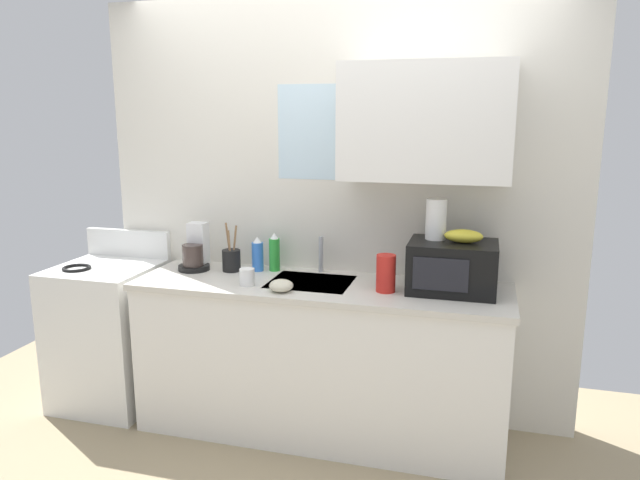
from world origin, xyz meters
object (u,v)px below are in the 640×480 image
paper_towel_roll (436,219)px  small_bowl (281,286)px  microwave (452,267)px  banana_bunch (464,236)px  utensil_crock (231,260)px  dish_soap_bottle_green (274,253)px  dish_soap_bottle_blue (258,255)px  cereal_canister (386,273)px  stove_range (109,333)px  mug_white (247,277)px  coffee_maker (196,252)px

paper_towel_roll → small_bowl: size_ratio=1.69×
microwave → banana_bunch: size_ratio=2.30×
utensil_crock → dish_soap_bottle_green: bearing=17.7°
microwave → dish_soap_bottle_green: bearing=171.9°
dish_soap_bottle_green → dish_soap_bottle_blue: dish_soap_bottle_green is taller
microwave → cereal_canister: microwave is taller
stove_range → cereal_canister: 1.86m
cereal_canister → paper_towel_roll: bearing=32.0°
microwave → mug_white: bearing=-170.3°
coffee_maker → mug_white: (0.44, -0.25, -0.06)m
stove_range → mug_white: (1.02, -0.14, 0.49)m
mug_white → coffee_maker: bearing=150.5°
microwave → dish_soap_bottle_blue: microwave is taller
microwave → coffee_maker: size_ratio=1.64×
paper_towel_roll → coffee_maker: paper_towel_roll is taller
dish_soap_bottle_green → small_bowl: 0.44m
microwave → stove_range: bearing=-178.8°
banana_bunch → utensil_crock: 1.38m
coffee_maker → mug_white: 0.51m
utensil_crock → cereal_canister: bearing=-10.0°
stove_range → dish_soap_bottle_green: dish_soap_bottle_green is taller
paper_towel_roll → dish_soap_bottle_green: bearing=174.1°
stove_range → banana_bunch: (2.17, 0.05, 0.75)m
stove_range → microwave: microwave is taller
banana_bunch → stove_range: bearing=-178.8°
dish_soap_bottle_blue → small_bowl: bearing=-53.1°
banana_bunch → microwave: bearing=-178.2°
stove_range → dish_soap_bottle_green: (1.06, 0.20, 0.55)m
microwave → paper_towel_roll: (-0.10, 0.05, 0.24)m
stove_range → mug_white: bearing=-8.0°
microwave → cereal_canister: bearing=-163.8°
cereal_canister → utensil_crock: utensil_crock is taller
microwave → small_bowl: 0.92m
banana_bunch → utensil_crock: bearing=177.1°
banana_bunch → mug_white: size_ratio=2.11×
dish_soap_bottle_green → paper_towel_roll: bearing=-5.9°
small_bowl → paper_towel_roll: bearing=21.1°
microwave → coffee_maker: bearing=177.8°
coffee_maker → small_bowl: coffee_maker is taller
utensil_crock → mug_white: bearing=-51.3°
dish_soap_bottle_green → utensil_crock: (-0.25, -0.08, -0.04)m
dish_soap_bottle_green → small_bowl: size_ratio=1.79×
small_bowl → microwave: bearing=15.8°
mug_white → utensil_crock: size_ratio=0.32×
dish_soap_bottle_green → mug_white: dish_soap_bottle_green is taller
dish_soap_bottle_green → utensil_crock: size_ratio=0.78×
stove_range → utensil_crock: 0.97m
coffee_maker → dish_soap_bottle_green: (0.48, 0.09, 0.00)m
mug_white → small_bowl: (0.22, -0.06, -0.02)m
banana_bunch → cereal_canister: bearing=-165.6°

